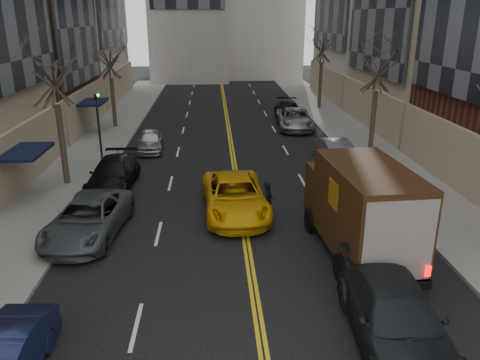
# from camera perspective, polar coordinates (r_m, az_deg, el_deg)

# --- Properties ---
(sidewalk_left) EXTENTS (4.00, 66.00, 0.15)m
(sidewalk_left) POSITION_cam_1_polar(r_m,az_deg,el_deg) (32.34, -17.24, 3.77)
(sidewalk_left) COLOR slate
(sidewalk_left) RESTS_ON ground
(sidewalk_right) EXTENTS (4.00, 66.00, 0.15)m
(sidewalk_right) POSITION_cam_1_polar(r_m,az_deg,el_deg) (33.00, 14.80, 4.31)
(sidewalk_right) COLOR slate
(sidewalk_right) RESTS_ON ground
(tree_lf_mid) EXTENTS (3.20, 3.20, 8.91)m
(tree_lf_mid) POSITION_cam_1_polar(r_m,az_deg,el_deg) (24.54, -22.08, 14.02)
(tree_lf_mid) COLOR #382D23
(tree_lf_mid) RESTS_ON sidewalk_left
(tree_lf_far) EXTENTS (3.20, 3.20, 8.12)m
(tree_lf_far) POSITION_cam_1_polar(r_m,az_deg,el_deg) (37.13, -15.73, 15.20)
(tree_lf_far) COLOR #382D23
(tree_lf_far) RESTS_ON sidewalk_left
(tree_rt_mid) EXTENTS (3.20, 3.20, 8.32)m
(tree_rt_mid) POSITION_cam_1_polar(r_m,az_deg,el_deg) (30.07, 16.62, 14.54)
(tree_rt_mid) COLOR #382D23
(tree_rt_mid) RESTS_ON sidewalk_right
(tree_rt_far) EXTENTS (3.20, 3.20, 9.11)m
(tree_rt_far) POSITION_cam_1_polar(r_m,az_deg,el_deg) (44.44, 10.09, 17.12)
(tree_rt_far) COLOR #382D23
(tree_rt_far) RESTS_ON sidewalk_right
(traffic_signal) EXTENTS (0.29, 0.26, 4.70)m
(traffic_signal) POSITION_cam_1_polar(r_m,az_deg,el_deg) (26.60, -16.86, 6.64)
(traffic_signal) COLOR black
(traffic_signal) RESTS_ON sidewalk_left
(ups_truck) EXTENTS (2.98, 6.59, 3.53)m
(ups_truck) POSITION_cam_1_polar(r_m,az_deg,el_deg) (17.30, 14.47, -3.49)
(ups_truck) COLOR black
(ups_truck) RESTS_ON ground
(observer_sedan) EXTENTS (2.61, 5.74, 1.63)m
(observer_sedan) POSITION_cam_1_polar(r_m,az_deg,el_deg) (13.52, 18.38, -15.54)
(observer_sedan) COLOR black
(observer_sedan) RESTS_ON ground
(taxi) EXTENTS (3.00, 5.93, 1.61)m
(taxi) POSITION_cam_1_polar(r_m,az_deg,el_deg) (20.61, -0.62, -1.99)
(taxi) COLOR #E1A209
(taxi) RESTS_ON ground
(pedestrian) EXTENTS (0.48, 0.66, 1.69)m
(pedestrian) POSITION_cam_1_polar(r_m,az_deg,el_deg) (20.10, 3.45, -2.47)
(pedestrian) COLOR black
(pedestrian) RESTS_ON ground
(parked_lf_c) EXTENTS (3.06, 5.66, 1.51)m
(parked_lf_c) POSITION_cam_1_polar(r_m,az_deg,el_deg) (19.49, -18.01, -4.47)
(parked_lf_c) COLOR #494C50
(parked_lf_c) RESTS_ON ground
(parked_lf_d) EXTENTS (2.23, 5.20, 1.49)m
(parked_lf_d) POSITION_cam_1_polar(r_m,az_deg,el_deg) (24.50, -15.20, 0.70)
(parked_lf_d) COLOR black
(parked_lf_d) RESTS_ON ground
(parked_lf_e) EXTENTS (1.79, 3.95, 1.31)m
(parked_lf_e) POSITION_cam_1_polar(r_m,az_deg,el_deg) (30.90, -10.87, 4.71)
(parked_lf_e) COLOR #A7ABAF
(parked_lf_e) RESTS_ON ground
(parked_rt_a) EXTENTS (2.03, 4.59, 1.46)m
(parked_rt_a) POSITION_cam_1_polar(r_m,az_deg,el_deg) (27.85, 11.76, 3.19)
(parked_rt_a) COLOR #4D5055
(parked_rt_a) RESTS_ON ground
(parked_rt_b) EXTENTS (2.87, 5.67, 1.54)m
(parked_rt_b) POSITION_cam_1_polar(r_m,az_deg,el_deg) (36.66, 6.66, 7.42)
(parked_rt_b) COLOR #919398
(parked_rt_b) RESTS_ON ground
(parked_rt_c) EXTENTS (2.56, 5.39, 1.52)m
(parked_rt_c) POSITION_cam_1_polar(r_m,az_deg,el_deg) (39.92, 5.84, 8.42)
(parked_rt_c) COLOR black
(parked_rt_c) RESTS_ON ground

